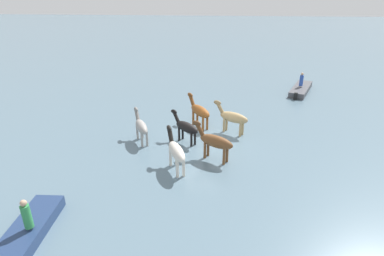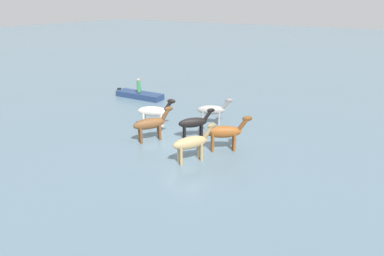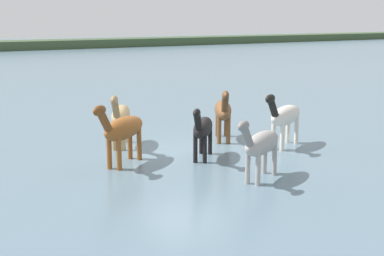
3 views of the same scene
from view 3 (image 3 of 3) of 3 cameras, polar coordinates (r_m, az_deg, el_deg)
ground_plane at (r=17.37m, az=-1.01°, el=-2.66°), size 191.22×191.22×0.00m
horse_chestnut_trailing at (r=18.03m, az=-7.86°, el=1.32°), size 1.67×2.35×1.97m
horse_lead at (r=14.30m, az=7.55°, el=-1.75°), size 2.29×1.45×1.86m
horse_rear_stallion at (r=18.80m, az=3.43°, el=1.90°), size 1.66×2.41×2.00m
horse_mid_herd at (r=16.31m, az=1.17°, el=-0.03°), size 1.81×1.98×1.81m
horse_dark_mare at (r=18.06m, az=10.13°, el=1.30°), size 2.48×1.45×1.99m
horse_gray_outer at (r=15.74m, az=-7.63°, el=-0.12°), size 2.35×1.87×2.03m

